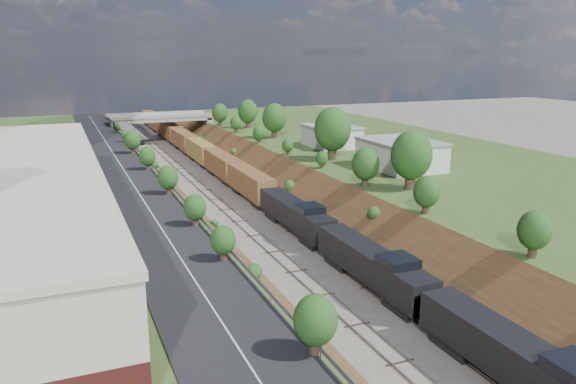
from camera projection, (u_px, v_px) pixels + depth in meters
name	position (u px, v px, depth m)	size (l,w,h in m)	color
platform_right	(420.00, 169.00, 96.44)	(44.00, 180.00, 5.00)	#3C5C26
embankment_left	(164.00, 210.00, 80.67)	(7.07, 180.00, 7.07)	brown
embankment_right	(303.00, 196.00, 88.86)	(7.07, 180.00, 7.07)	brown
rail_left_track	(220.00, 204.00, 83.77)	(1.58, 180.00, 0.18)	gray
rail_right_track	(253.00, 200.00, 85.71)	(1.58, 180.00, 0.18)	gray
road	(129.00, 179.00, 77.77)	(8.00, 180.00, 0.10)	black
guardrail	(159.00, 173.00, 79.00)	(0.10, 171.00, 0.70)	#99999E
commercial_building	(20.00, 201.00, 52.57)	(14.30, 62.30, 7.00)	maroon
overpass	(161.00, 123.00, 139.13)	(24.50, 8.30, 7.40)	gray
white_building_near	(401.00, 155.00, 84.65)	(9.00, 12.00, 4.00)	silver
white_building_far	(332.00, 137.00, 104.22)	(8.00, 10.00, 3.60)	silver
tree_right_large	(411.00, 155.00, 70.90)	(5.25, 5.25, 7.61)	#473323
tree_left_crest	(245.00, 255.00, 42.82)	(2.45, 2.45, 3.55)	#473323
freight_train	(212.00, 158.00, 106.44)	(2.95, 166.48, 4.55)	black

